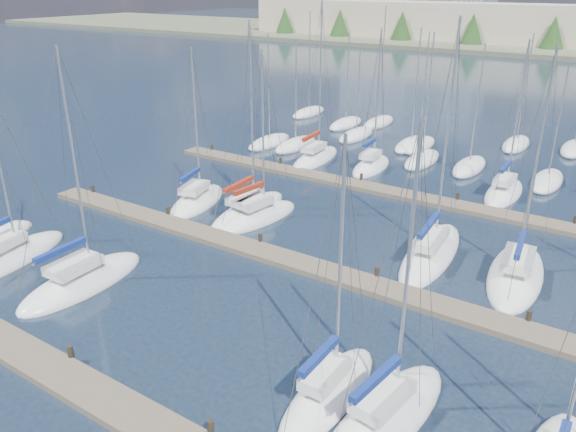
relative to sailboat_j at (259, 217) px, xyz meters
The scene contains 18 objects.
ground 40.26m from the sailboat_j, 80.52° to the left, with size 400.00×400.00×0.00m, color #1F2C3E.
dock_near 19.44m from the sailboat_j, 70.05° to the right, with size 44.00×1.93×1.10m.
dock_mid 7.89m from the sailboat_j, 32.78° to the right, with size 44.00×1.93×1.10m.
dock_far 11.77m from the sailboat_j, 55.71° to the left, with size 44.00×1.93×1.10m.
sailboat_j is the anchor object (origin of this frame).
sailboat_k 12.12m from the sailboat_j, ahead, with size 3.43×9.83×14.48m.
sailboat_n 14.56m from the sailboat_j, 105.13° to the left, with size 3.21×8.30×14.60m.
sailboat_e 20.24m from the sailboat_j, 39.83° to the right, with size 3.43×7.91×12.33m.
sailboat_i 1.34m from the sailboat_j, 159.15° to the left, with size 2.85×8.59×13.85m.
sailboat_c 12.98m from the sailboat_j, 101.96° to the right, with size 3.26×8.10×13.38m.
sailboat_b 15.89m from the sailboat_j, 122.80° to the right, with size 4.14×8.69×11.62m.
sailboat_h 5.62m from the sailboat_j, behind, with size 4.47×7.46×11.99m.
sailboat_l 17.05m from the sailboat_j, ahead, with size 3.90×9.12×13.32m.
sailboat_d 18.48m from the sailboat_j, 44.95° to the right, with size 2.18×6.82×11.46m.
sailboat_p 19.47m from the sailboat_j, 47.88° to the left, with size 2.49×7.17×12.32m.
sailboat_o 14.81m from the sailboat_j, 84.03° to the left, with size 2.95×6.73×12.54m.
distant_boats 23.59m from the sailboat_j, 84.43° to the left, with size 36.93×20.75×13.30m.
shoreline 129.86m from the sailboat_j, 92.94° to the left, with size 400.00×60.00×38.00m.
Camera 1 is at (15.01, -8.63, 15.51)m, focal length 35.00 mm.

